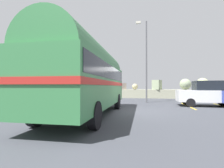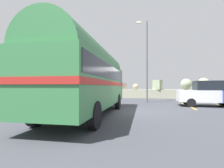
% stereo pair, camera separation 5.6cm
% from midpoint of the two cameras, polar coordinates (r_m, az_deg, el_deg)
% --- Properties ---
extents(ground, '(32.00, 26.00, 0.02)m').
position_cam_midpoint_polar(ground, '(9.84, 6.93, -9.40)').
color(ground, '#3B3E45').
extents(breakwater, '(31.36, 2.14, 2.48)m').
position_cam_midpoint_polar(breakwater, '(21.49, 10.04, -2.72)').
color(breakwater, '#A4A48A').
rests_on(breakwater, ground).
extents(vintage_coach, '(2.62, 8.64, 3.70)m').
position_cam_midpoint_polar(vintage_coach, '(8.44, -8.36, 3.07)').
color(vintage_coach, black).
rests_on(vintage_coach, ground).
extents(parked_car_nearest, '(4.15, 1.83, 1.86)m').
position_cam_midpoint_polar(parked_car_nearest, '(13.92, 30.14, -2.80)').
color(parked_car_nearest, black).
rests_on(parked_car_nearest, ground).
extents(lamp_post, '(1.00, 0.27, 7.43)m').
position_cam_midpoint_polar(lamp_post, '(15.46, 11.39, 9.06)').
color(lamp_post, '#5B5B60').
rests_on(lamp_post, ground).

